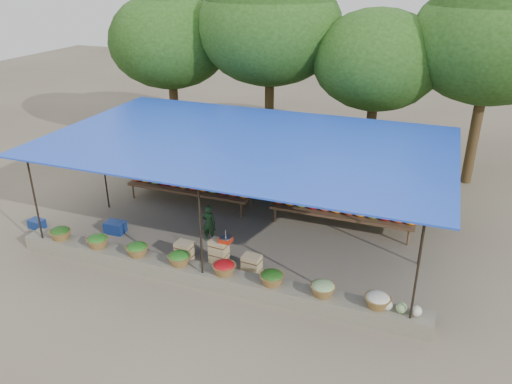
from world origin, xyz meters
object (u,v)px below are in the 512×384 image
at_px(crate_counter, 218,256).
at_px(blue_crate_front, 37,224).
at_px(blue_crate_back, 115,227).
at_px(weighing_scale, 226,239).
at_px(vendor_seated, 209,223).

xyz_separation_m(crate_counter, blue_crate_front, (-5.91, 0.01, -0.18)).
bearing_deg(blue_crate_back, blue_crate_front, -169.72).
bearing_deg(crate_counter, weighing_scale, 0.00).
relative_size(blue_crate_front, blue_crate_back, 0.81).
bearing_deg(blue_crate_back, weighing_scale, -12.57).
height_order(crate_counter, vendor_seated, vendor_seated).
distance_m(weighing_scale, blue_crate_back, 3.90).
relative_size(crate_counter, weighing_scale, 7.02).
xyz_separation_m(weighing_scale, vendor_seated, (-1.02, 1.14, -0.31)).
bearing_deg(vendor_seated, blue_crate_back, 2.22).
height_order(crate_counter, weighing_scale, weighing_scale).
relative_size(weighing_scale, blue_crate_front, 0.75).
relative_size(weighing_scale, blue_crate_back, 0.61).
relative_size(crate_counter, blue_crate_back, 4.26).
height_order(weighing_scale, blue_crate_front, weighing_scale).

